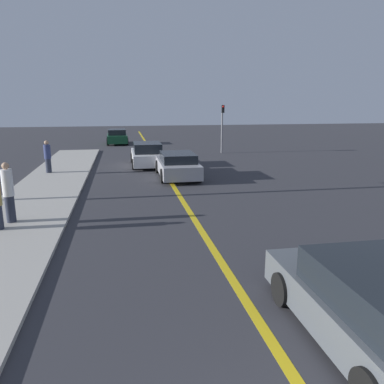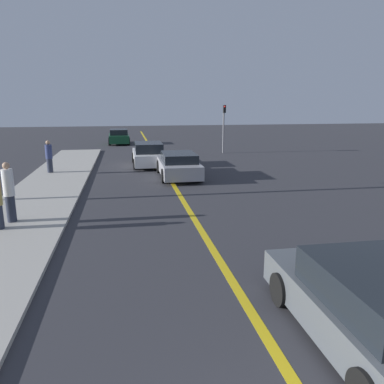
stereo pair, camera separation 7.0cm
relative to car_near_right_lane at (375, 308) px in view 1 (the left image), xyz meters
The scene contains 9 objects.
road_center_line 14.86m from the car_near_right_lane, 95.77° to the left, with size 0.20×60.00×0.01m.
sidewalk_left 13.08m from the car_near_right_lane, 122.07° to the left, with size 2.95×28.59×0.11m.
car_near_right_lane is the anchor object (origin of this frame).
car_ahead_center 13.81m from the car_near_right_lane, 94.18° to the left, with size 1.96×4.31×1.24m.
car_far_distant 17.79m from the car_near_right_lane, 97.24° to the left, with size 1.90×4.18×1.37m.
car_parked_left_lot 30.31m from the car_near_right_lane, 97.78° to the left, with size 1.92×3.86×1.33m.
pedestrian_mid_group 10.14m from the car_near_right_lane, 134.48° to the left, with size 0.33×0.33×1.84m.
pedestrian_far_standing 17.40m from the car_near_right_lane, 115.50° to the left, with size 0.34×0.34×1.66m.
traffic_light 22.57m from the car_near_right_lane, 80.93° to the left, with size 0.18×0.40×3.48m.
Camera 1 is at (-2.18, -1.29, 3.67)m, focal length 35.00 mm.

